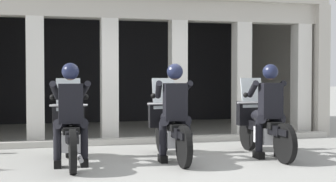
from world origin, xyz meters
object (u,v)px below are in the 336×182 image
motorcycle_center (170,129)px  motorcycle_left (70,132)px  motorcycle_right (262,127)px  police_officer_center (175,104)px  police_officer_left (70,105)px  police_officer_right (270,102)px

motorcycle_center → motorcycle_left: bearing=-171.7°
motorcycle_center → motorcycle_right: bearing=5.5°
motorcycle_left → motorcycle_right: bearing=3.9°
police_officer_center → police_officer_left: bearing=-171.7°
police_officer_left → motorcycle_right: police_officer_left is taller
police_officer_left → motorcycle_center: 1.73m
police_officer_left → police_officer_right: 3.29m
motorcycle_left → motorcycle_right: same height
police_officer_left → motorcycle_center: bearing=15.0°
police_officer_left → motorcycle_left: bearing=94.3°
motorcycle_center → motorcycle_right: size_ratio=1.00×
police_officer_center → motorcycle_right: (1.65, 0.23, -0.44)m
police_officer_center → motorcycle_left: bearing=178.5°
motorcycle_left → police_officer_left: size_ratio=1.29×
police_officer_left → police_officer_right: size_ratio=1.00×
motorcycle_left → police_officer_center: bearing=-4.6°
police_officer_left → police_officer_center: bearing=5.2°
motorcycle_right → police_officer_right: 0.52m
motorcycle_left → motorcycle_right: 3.29m
motorcycle_left → motorcycle_center: same height
police_officer_left → motorcycle_right: size_ratio=0.78×
motorcycle_left → police_officer_center: 1.72m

